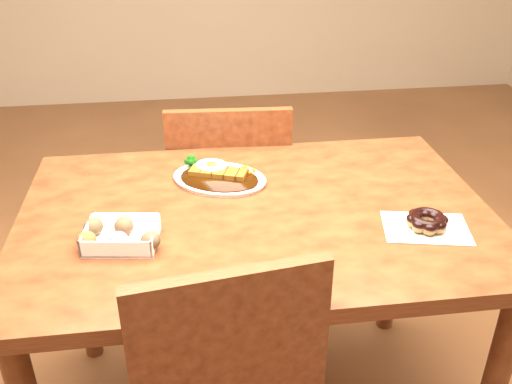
{
  "coord_description": "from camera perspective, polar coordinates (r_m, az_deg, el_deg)",
  "views": [
    {
      "loc": [
        -0.17,
        -1.24,
        1.49
      ],
      "look_at": [
        -0.0,
        -0.01,
        0.81
      ],
      "focal_mm": 40.0,
      "sensor_mm": 36.0,
      "label": 1
    }
  ],
  "objects": [
    {
      "name": "chair_far",
      "position": [
        2.05,
        -2.67,
        -0.84
      ],
      "size": [
        0.44,
        0.44,
        0.87
      ],
      "rotation": [
        0.0,
        0.0,
        3.08
      ],
      "color": "#491E0E",
      "rests_on": "ground"
    },
    {
      "name": "table",
      "position": [
        1.51,
        0.02,
        -5.06
      ],
      "size": [
        1.2,
        0.8,
        0.75
      ],
      "color": "#491E0E",
      "rests_on": "ground"
    },
    {
      "name": "katsu_curry_plate",
      "position": [
        1.6,
        -3.8,
        1.61
      ],
      "size": [
        0.31,
        0.28,
        0.05
      ],
      "rotation": [
        0.0,
        0.0,
        -0.43
      ],
      "color": "white",
      "rests_on": "table"
    },
    {
      "name": "donut_box",
      "position": [
        1.36,
        -13.51,
        -4.18
      ],
      "size": [
        0.19,
        0.15,
        0.05
      ],
      "rotation": [
        0.0,
        0.0,
        -0.14
      ],
      "color": "white",
      "rests_on": "table"
    },
    {
      "name": "pon_de_ring",
      "position": [
        1.43,
        16.73,
        -2.82
      ],
      "size": [
        0.23,
        0.18,
        0.04
      ],
      "rotation": [
        0.0,
        0.0,
        -0.21
      ],
      "color": "silver",
      "rests_on": "table"
    }
  ]
}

